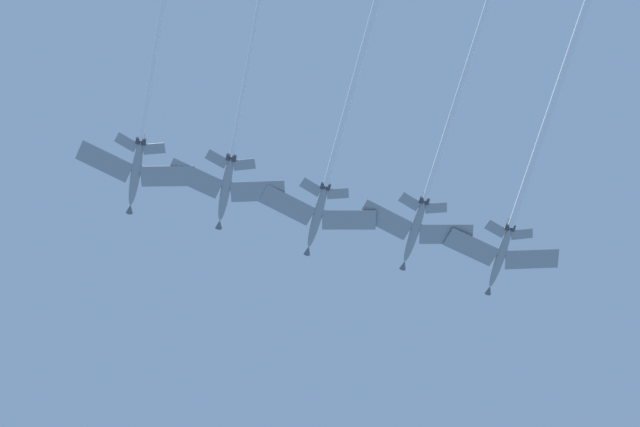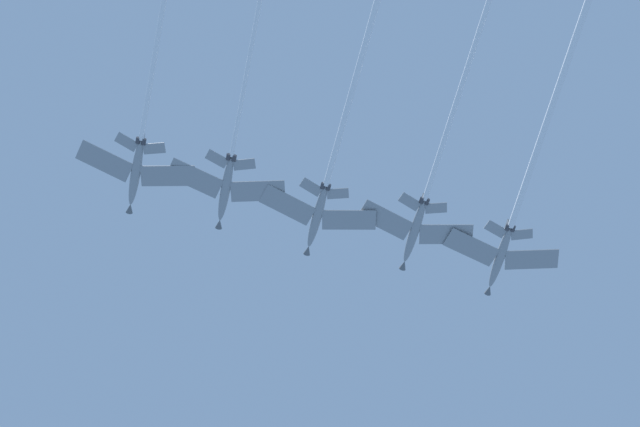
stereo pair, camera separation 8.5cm
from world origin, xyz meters
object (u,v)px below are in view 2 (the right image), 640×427
Objects in this scene: jet_inner_right at (439,156)px; jet_far_right at (526,182)px; jet_centre at (335,153)px; jet_far_left at (146,111)px; jet_inner_left at (236,135)px.

jet_inner_right is 14.85m from jet_far_right.
jet_centre is at bearing -55.84° from jet_inner_right.
jet_centre is at bearing 134.64° from jet_far_left.
jet_far_right is (-11.07, 9.86, -0.89)m from jet_inner_right.
jet_inner_right reaches higher than jet_far_left.
jet_far_left is 30.99m from jet_centre.
jet_far_left is at bearing -45.36° from jet_centre.
jet_centre is 0.92× the size of jet_far_right.
jet_far_left is 0.99× the size of jet_far_right.
jet_centre is at bearing -49.22° from jet_far_right.
jet_inner_left is at bearing -48.69° from jet_far_right.
jet_far_left is 0.94× the size of jet_inner_left.
jet_far_right is at bearing 138.32° from jet_inner_right.
jet_inner_right reaches higher than jet_inner_left.
jet_inner_left reaches higher than jet_far_right.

